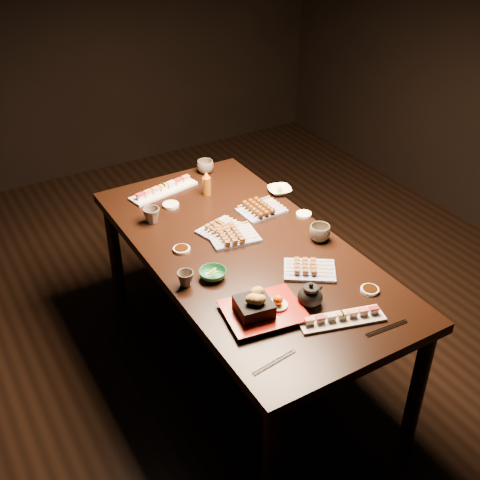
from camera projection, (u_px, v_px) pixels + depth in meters
name	position (u px, v px, depth m)	size (l,w,h in m)	color
ground	(260.00, 328.00, 3.53)	(5.00, 5.00, 0.00)	black
dining_table	(245.00, 309.00, 3.09)	(0.90, 1.80, 0.75)	black
sushi_platter_near	(342.00, 317.00, 2.44)	(0.36, 0.10, 0.04)	white
sushi_platter_far	(164.00, 188.00, 3.35)	(0.40, 0.11, 0.05)	white
yakitori_plate_center	(233.00, 233.00, 2.95)	(0.24, 0.17, 0.06)	#828EB6
yakitori_plate_right	(310.00, 266.00, 2.71)	(0.23, 0.17, 0.06)	#828EB6
yakitori_plate_left	(221.00, 226.00, 3.01)	(0.22, 0.16, 0.05)	#828EB6
tsukune_plate	(262.00, 207.00, 3.16)	(0.23, 0.17, 0.06)	#828EB6
edamame_bowl_green	(213.00, 274.00, 2.68)	(0.12, 0.12, 0.04)	#27784F
edamame_bowl_cream	(279.00, 190.00, 3.35)	(0.13, 0.13, 0.03)	#EDE9C1
tempura_tray	(264.00, 303.00, 2.45)	(0.32, 0.26, 0.12)	black
teacup_near_left	(186.00, 279.00, 2.63)	(0.07, 0.07, 0.07)	brown
teacup_mid_right	(320.00, 233.00, 2.93)	(0.10, 0.10, 0.08)	brown
teacup_far_left	(152.00, 215.00, 3.07)	(0.09, 0.09, 0.08)	brown
teacup_far_right	(205.00, 167.00, 3.54)	(0.10, 0.10, 0.08)	brown
teapot	(310.00, 294.00, 2.51)	(0.13, 0.13, 0.11)	black
condiment_bottle	(207.00, 183.00, 3.30)	(0.05, 0.05, 0.14)	brown
sauce_dish_west	(182.00, 249.00, 2.87)	(0.08, 0.08, 0.01)	white
sauce_dish_east	(304.00, 214.00, 3.14)	(0.08, 0.08, 0.01)	white
sauce_dish_se	(370.00, 290.00, 2.61)	(0.08, 0.08, 0.01)	white
sauce_dish_nw	(171.00, 205.00, 3.23)	(0.09, 0.09, 0.02)	white
chopsticks_near	(274.00, 362.00, 2.25)	(0.20, 0.02, 0.01)	black
chopsticks_se	(386.00, 328.00, 2.41)	(0.20, 0.02, 0.01)	black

